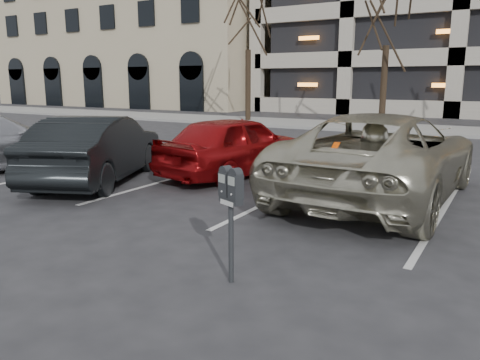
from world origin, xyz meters
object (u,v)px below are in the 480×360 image
tree_a (248,3)px  car_red (236,145)px  parking_meter (231,197)px  car_dark (98,149)px  suv_silver (381,156)px

tree_a → car_red: size_ratio=2.01×
parking_meter → car_dark: car_dark is taller
suv_silver → car_red: bearing=-6.7°
tree_a → suv_silver: 17.36m
suv_silver → car_red: 3.45m
suv_silver → car_dark: 5.87m
suv_silver → car_red: suv_silver is taller
tree_a → suv_silver: bearing=-51.9°
parking_meter → car_dark: (-5.22, 2.98, -0.24)m
suv_silver → car_red: size_ratio=1.41×
car_red → car_dark: bearing=53.2°
tree_a → car_dark: tree_a is taller
tree_a → parking_meter: size_ratio=6.62×
car_dark → parking_meter: bearing=126.2°
car_dark → car_red: bearing=-160.5°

